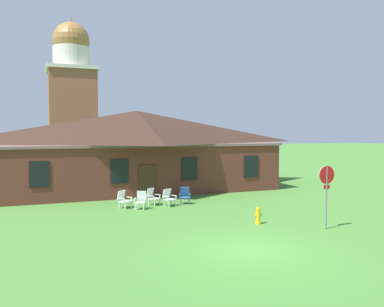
% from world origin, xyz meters
% --- Properties ---
extents(ground_plane, '(200.00, 200.00, 0.00)m').
position_xyz_m(ground_plane, '(0.00, 0.00, 0.00)').
color(ground_plane, '#477F33').
extents(brick_building, '(19.14, 10.40, 5.74)m').
position_xyz_m(brick_building, '(-0.00, 17.14, 2.93)').
color(brick_building, brown).
rests_on(brick_building, ground).
extents(dome_tower, '(5.18, 5.18, 16.68)m').
position_xyz_m(dome_tower, '(-3.41, 32.61, 7.52)').
color(dome_tower, '#93563D').
rests_on(dome_tower, ground).
extents(stop_sign, '(0.81, 0.07, 2.76)m').
position_xyz_m(stop_sign, '(4.58, 1.50, 1.96)').
color(stop_sign, slate).
rests_on(stop_sign, ground).
extents(lawn_chair_by_porch, '(0.85, 0.87, 0.96)m').
position_xyz_m(lawn_chair_by_porch, '(-2.61, 9.34, 0.50)').
color(lawn_chair_by_porch, white).
rests_on(lawn_chair_by_porch, ground).
extents(lawn_chair_near_door, '(0.82, 0.85, 0.96)m').
position_xyz_m(lawn_chair_near_door, '(-1.78, 8.78, 0.50)').
color(lawn_chair_near_door, white).
rests_on(lawn_chair_near_door, ground).
extents(lawn_chair_left_end, '(0.85, 0.87, 0.96)m').
position_xyz_m(lawn_chair_left_end, '(-0.89, 9.64, 0.50)').
color(lawn_chair_left_end, silver).
rests_on(lawn_chair_left_end, ground).
extents(lawn_chair_middle, '(0.76, 0.82, 0.96)m').
position_xyz_m(lawn_chair_middle, '(-0.12, 9.03, 0.50)').
color(lawn_chair_middle, silver).
rests_on(lawn_chair_middle, ground).
extents(lawn_chair_right_end, '(0.76, 0.81, 0.96)m').
position_xyz_m(lawn_chair_right_end, '(0.99, 9.41, 0.50)').
color(lawn_chair_right_end, '#2D5693').
rests_on(lawn_chair_right_end, ground).
extents(fire_hydrant, '(0.36, 0.28, 0.79)m').
position_xyz_m(fire_hydrant, '(2.33, 3.38, 0.38)').
color(fire_hydrant, gold).
rests_on(fire_hydrant, ground).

